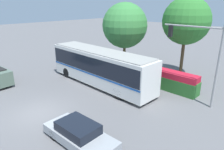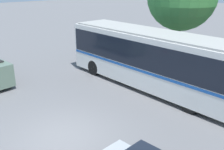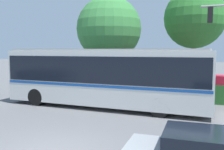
# 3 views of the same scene
# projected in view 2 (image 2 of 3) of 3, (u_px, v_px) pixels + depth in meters

# --- Properties ---
(ground_plane) EXTENTS (140.00, 140.00, 0.00)m
(ground_plane) POSITION_uv_depth(u_px,v_px,m) (62.00, 137.00, 10.71)
(ground_plane) COLOR #5B5B5E
(city_bus) EXTENTS (11.73, 2.76, 3.33)m
(city_bus) POSITION_uv_depth(u_px,v_px,m) (152.00, 56.00, 15.12)
(city_bus) COLOR silver
(city_bus) RESTS_ON ground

